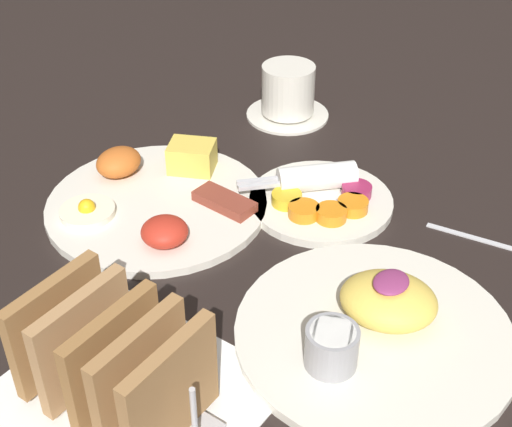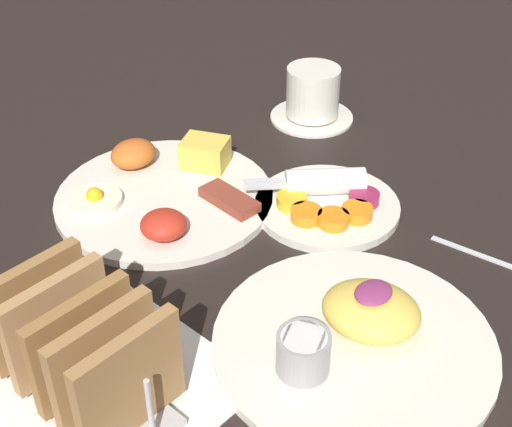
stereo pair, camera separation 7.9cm
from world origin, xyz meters
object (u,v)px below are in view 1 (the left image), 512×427
object	(u,v)px
plate_foreground	(374,326)
plate_breakfast	(156,198)
plate_condiments	(321,197)
toast_rack	(113,362)
coffee_cup	(288,94)

from	to	relation	value
plate_foreground	plate_breakfast	bearing A→B (deg)	81.97
plate_condiments	toast_rack	world-z (taller)	toast_rack
plate_foreground	coffee_cup	bearing A→B (deg)	43.71
coffee_cup	plate_breakfast	bearing A→B (deg)	179.56
plate_foreground	plate_condiments	bearing A→B (deg)	44.25
plate_foreground	coffee_cup	xyz separation A→B (m)	(0.33, 0.31, 0.02)
plate_foreground	coffee_cup	size ratio (longest dim) A/B	2.22
plate_condiments	coffee_cup	world-z (taller)	coffee_cup
plate_foreground	toast_rack	xyz separation A→B (m)	(-0.20, 0.14, 0.04)
plate_condiments	coffee_cup	size ratio (longest dim) A/B	1.46
plate_foreground	toast_rack	world-z (taller)	toast_rack
plate_condiments	plate_foreground	xyz separation A→B (m)	(-0.16, -0.16, 0.00)
plate_breakfast	plate_condiments	bearing A→B (deg)	-54.25
toast_rack	plate_foreground	bearing A→B (deg)	-35.53
plate_breakfast	coffee_cup	xyz separation A→B (m)	(0.28, -0.00, 0.02)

